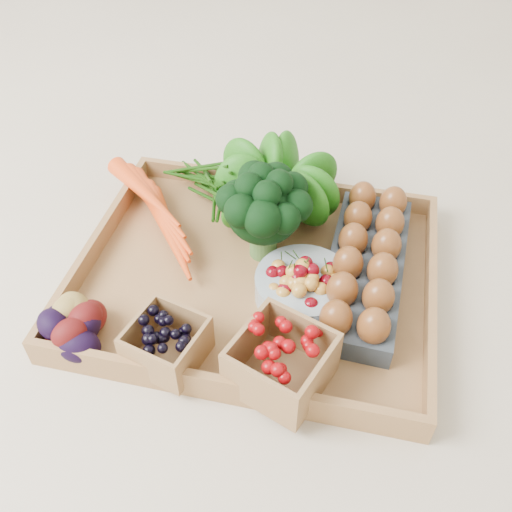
% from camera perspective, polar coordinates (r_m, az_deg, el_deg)
% --- Properties ---
extents(ground, '(4.00, 4.00, 0.00)m').
position_cam_1_polar(ground, '(0.92, 0.00, -2.66)').
color(ground, beige).
rests_on(ground, ground).
extents(tray, '(0.55, 0.45, 0.01)m').
position_cam_1_polar(tray, '(0.92, 0.00, -2.34)').
color(tray, '#9F7142').
rests_on(tray, ground).
extents(carrots, '(0.23, 0.17, 0.06)m').
position_cam_1_polar(carrots, '(0.99, -9.43, 4.21)').
color(carrots, '#EE4614').
rests_on(carrots, tray).
extents(lettuce, '(0.15, 0.15, 0.15)m').
position_cam_1_polar(lettuce, '(0.98, 2.07, 7.55)').
color(lettuce, '#144B0B').
rests_on(lettuce, tray).
extents(broccoli, '(0.15, 0.15, 0.12)m').
position_cam_1_polar(broccoli, '(0.91, 0.76, 3.00)').
color(broccoli, black).
rests_on(broccoli, tray).
extents(cherry_bowl, '(0.15, 0.15, 0.04)m').
position_cam_1_polar(cherry_bowl, '(0.87, 4.77, -3.10)').
color(cherry_bowl, '#8C9EA5').
rests_on(cherry_bowl, tray).
extents(egg_carton, '(0.13, 0.33, 0.04)m').
position_cam_1_polar(egg_carton, '(0.91, 10.80, -1.35)').
color(egg_carton, '#343A42').
rests_on(egg_carton, tray).
extents(potatoes, '(0.14, 0.14, 0.08)m').
position_cam_1_polar(potatoes, '(0.84, -18.20, -6.11)').
color(potatoes, '#420A0B').
rests_on(potatoes, tray).
extents(punnet_blackberry, '(0.11, 0.11, 0.06)m').
position_cam_1_polar(punnet_blackberry, '(0.79, -8.91, -8.58)').
color(punnet_blackberry, black).
rests_on(punnet_blackberry, tray).
extents(punnet_raspberry, '(0.15, 0.15, 0.08)m').
position_cam_1_polar(punnet_raspberry, '(0.76, 2.55, -10.55)').
color(punnet_raspberry, maroon).
rests_on(punnet_raspberry, tray).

